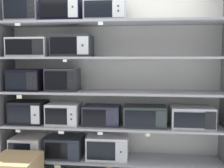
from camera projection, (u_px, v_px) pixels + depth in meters
The scene contains 32 objects.
back_panel at pixel (114, 75), 3.88m from camera, with size 3.20×0.04×2.65m, color beige.
upright_left at pixel (6, 75), 3.77m from camera, with size 0.05×0.51×2.65m, color #5B5B5E.
shelf_0 at pixel (112, 159), 3.71m from camera, with size 3.00×0.51×0.03m, color #99999E.
microwave_0 at pixel (29, 145), 3.83m from camera, with size 0.44×0.42×0.27m.
microwave_1 at pixel (65, 146), 3.77m from camera, with size 0.49×0.42×0.29m.
microwave_2 at pixel (108, 147), 3.70m from camera, with size 0.57×0.39×0.32m.
price_tag_0 at pixel (23, 165), 3.59m from camera, with size 0.07×0.00×0.05m, color orange.
price_tag_1 at pixel (57, 167), 3.54m from camera, with size 0.09×0.00×0.05m, color beige.
shelf_1 at pixel (112, 126), 3.67m from camera, with size 3.00×0.51×0.03m, color #99999E.
microwave_3 at pixel (29, 112), 3.78m from camera, with size 0.48×0.39×0.32m.
microwave_4 at pixel (64, 113), 3.72m from camera, with size 0.45×0.41×0.29m.
microwave_5 at pixel (102, 115), 3.67m from camera, with size 0.50×0.34×0.27m.
microwave_6 at pixel (145, 116), 3.60m from camera, with size 0.57×0.37×0.28m.
microwave_7 at pixel (191, 117), 3.54m from camera, with size 0.55×0.42×0.28m.
price_tag_3 at pixel (18, 131), 3.55m from camera, with size 0.06×0.00×0.04m, color white.
price_tag_4 at pixel (61, 132), 3.49m from camera, with size 0.08×0.00×0.04m, color white.
price_tag_5 at pixel (100, 133), 3.43m from camera, with size 0.07×0.00×0.04m, color white.
price_tag_6 at pixel (148, 135), 3.37m from camera, with size 0.06×0.00×0.04m, color beige.
shelf_2 at pixel (112, 92), 3.63m from camera, with size 3.00×0.51×0.03m, color #99999E.
microwave_8 at pixel (27, 80), 3.74m from camera, with size 0.46×0.42×0.30m.
microwave_9 at pixel (63, 80), 3.68m from camera, with size 0.43×0.36×0.31m.
price_tag_7 at pixel (19, 97), 3.51m from camera, with size 0.07×0.00×0.05m, color beige.
shelf_3 at pixel (112, 58), 3.58m from camera, with size 3.00×0.51×0.03m, color #99999E.
microwave_10 at pixel (30, 47), 3.69m from camera, with size 0.56×0.38×0.26m.
microwave_11 at pixel (72, 46), 3.62m from camera, with size 0.54×0.39×0.29m.
price_tag_8 at pixel (65, 61), 3.39m from camera, with size 0.05×0.00×0.03m, color white.
shelf_4 at pixel (112, 23), 3.54m from camera, with size 3.00×0.51×0.03m, color #99999E.
microwave_12 at pixel (25, 11), 3.65m from camera, with size 0.45×0.40×0.32m.
microwave_13 at pixel (63, 10), 3.59m from camera, with size 0.53×0.42×0.33m.
microwave_14 at pixel (105, 11), 3.53m from camera, with size 0.55×0.36×0.27m.
price_tag_9 at pixel (17, 24), 3.42m from camera, with size 0.08×0.00×0.04m, color white.
price_tag_10 at pixel (101, 23), 3.30m from camera, with size 0.06×0.00×0.04m, color white.
Camera 1 is at (0.38, -3.58, 1.55)m, focal length 42.36 mm.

